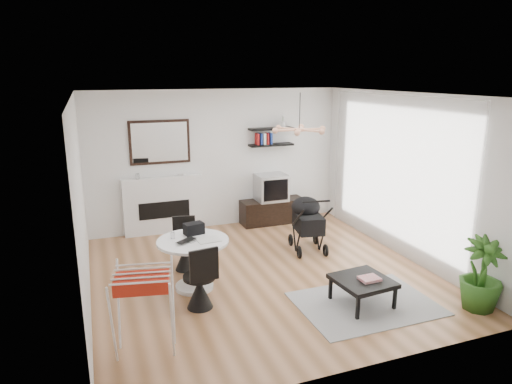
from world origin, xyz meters
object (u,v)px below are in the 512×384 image
object	(u,v)px
fireplace	(163,198)
coffee_table	(363,282)
crt_tv	(271,187)
dining_table	(193,257)
potted_plant	(481,274)
stroller	(307,225)
drying_rack	(144,310)
tv_console	(273,211)

from	to	relation	value
fireplace	coffee_table	world-z (taller)	fireplace
crt_tv	dining_table	xyz separation A→B (m)	(-2.14, -2.36, -0.27)
potted_plant	dining_table	bearing A→B (deg)	150.97
coffee_table	potted_plant	bearing A→B (deg)	-24.39
fireplace	stroller	xyz separation A→B (m)	(2.19, -1.73, -0.25)
crt_tv	potted_plant	distance (m)	4.39
drying_rack	coffee_table	xyz separation A→B (m)	(2.82, 0.10, -0.18)
coffee_table	potted_plant	xyz separation A→B (m)	(1.36, -0.62, 0.16)
tv_console	coffee_table	world-z (taller)	tv_console
dining_table	potted_plant	world-z (taller)	potted_plant
crt_tv	fireplace	bearing A→B (deg)	175.60
drying_rack	crt_tv	bearing A→B (deg)	62.66
dining_table	coffee_table	distance (m)	2.34
dining_table	drying_rack	world-z (taller)	drying_rack
tv_console	drying_rack	bearing A→B (deg)	-129.21
tv_console	potted_plant	world-z (taller)	potted_plant
stroller	coffee_table	world-z (taller)	stroller
tv_console	dining_table	bearing A→B (deg)	-132.68
tv_console	dining_table	size ratio (longest dim) A/B	1.30
dining_table	drying_rack	size ratio (longest dim) A/B	1.04
fireplace	stroller	bearing A→B (deg)	-38.28
potted_plant	coffee_table	bearing A→B (deg)	155.61
stroller	tv_console	bearing A→B (deg)	100.76
tv_console	potted_plant	xyz separation A→B (m)	(1.17, -4.22, 0.24)
crt_tv	drying_rack	xyz separation A→B (m)	(-2.98, -3.70, -0.25)
tv_console	stroller	bearing A→B (deg)	-89.76
tv_console	fireplace	bearing A→B (deg)	175.77
crt_tv	potted_plant	xyz separation A→B (m)	(1.21, -4.21, -0.27)
dining_table	coffee_table	xyz separation A→B (m)	(1.98, -1.24, -0.16)
fireplace	tv_console	bearing A→B (deg)	-4.23
dining_table	drying_rack	xyz separation A→B (m)	(-0.84, -1.34, 0.02)
dining_table	fireplace	bearing A→B (deg)	90.13
drying_rack	potted_plant	distance (m)	4.22
drying_rack	dining_table	bearing A→B (deg)	69.38
drying_rack	coffee_table	size ratio (longest dim) A/B	1.29
drying_rack	potted_plant	size ratio (longest dim) A/B	1.00
crt_tv	dining_table	distance (m)	3.19
dining_table	drying_rack	distance (m)	1.58
fireplace	dining_table	distance (m)	2.53
fireplace	potted_plant	bearing A→B (deg)	-52.57
tv_console	potted_plant	distance (m)	4.38
drying_rack	tv_console	bearing A→B (deg)	62.32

